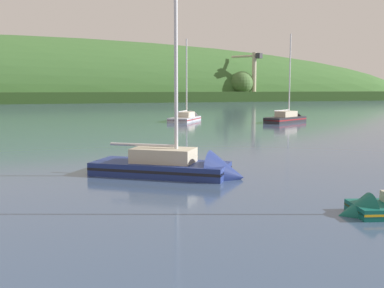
{
  "coord_description": "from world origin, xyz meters",
  "views": [
    {
      "loc": [
        -9.57,
        11.33,
        5.05
      ],
      "look_at": [
        2.3,
        41.02,
        1.24
      ],
      "focal_mm": 43.41,
      "sensor_mm": 36.0,
      "label": 1
    }
  ],
  "objects_px": {
    "sailboat_far_left": "(179,171)",
    "sailboat_outer_reach": "(289,121)",
    "dockside_crane": "(253,78)",
    "sailboat_near_mooring": "(187,119)"
  },
  "relations": [
    {
      "from": "sailboat_far_left",
      "to": "sailboat_near_mooring",
      "type": "bearing_deg",
      "value": 106.41
    },
    {
      "from": "sailboat_near_mooring",
      "to": "sailboat_outer_reach",
      "type": "distance_m",
      "value": 15.76
    },
    {
      "from": "dockside_crane",
      "to": "sailboat_near_mooring",
      "type": "height_order",
      "value": "dockside_crane"
    },
    {
      "from": "sailboat_outer_reach",
      "to": "sailboat_near_mooring",
      "type": "bearing_deg",
      "value": 121.67
    },
    {
      "from": "sailboat_near_mooring",
      "to": "sailboat_far_left",
      "type": "xyz_separation_m",
      "value": [
        -17.33,
        -43.47,
        0.08
      ]
    },
    {
      "from": "dockside_crane",
      "to": "sailboat_near_mooring",
      "type": "relative_size",
      "value": 1.41
    },
    {
      "from": "dockside_crane",
      "to": "sailboat_far_left",
      "type": "height_order",
      "value": "dockside_crane"
    },
    {
      "from": "sailboat_far_left",
      "to": "sailboat_outer_reach",
      "type": "xyz_separation_m",
      "value": [
        30.69,
        35.11,
        -0.08
      ]
    },
    {
      "from": "dockside_crane",
      "to": "sailboat_far_left",
      "type": "bearing_deg",
      "value": 117.18
    },
    {
      "from": "sailboat_far_left",
      "to": "sailboat_outer_reach",
      "type": "distance_m",
      "value": 46.64
    }
  ]
}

